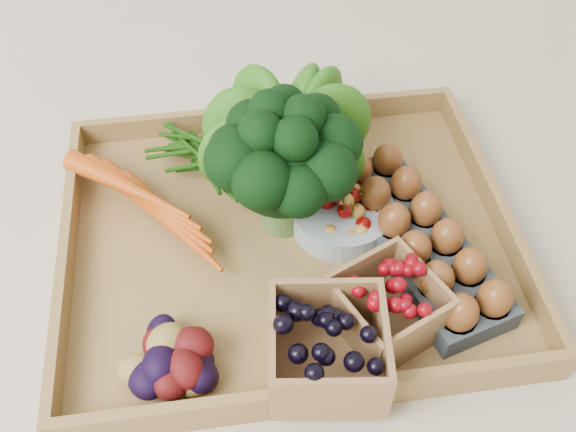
{
  "coord_description": "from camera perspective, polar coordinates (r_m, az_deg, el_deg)",
  "views": [
    {
      "loc": [
        -0.07,
        -0.5,
        0.65
      ],
      "look_at": [
        0.0,
        0.0,
        0.06
      ],
      "focal_mm": 40.0,
      "sensor_mm": 36.0,
      "label": 1
    }
  ],
  "objects": [
    {
      "name": "ground",
      "position": [
        0.82,
        0.0,
        -2.73
      ],
      "size": [
        4.0,
        4.0,
        0.0
      ],
      "primitive_type": "plane",
      "color": "beige",
      "rests_on": "ground"
    },
    {
      "name": "tray",
      "position": [
        0.81,
        0.0,
        -2.4
      ],
      "size": [
        0.55,
        0.45,
        0.01
      ],
      "primitive_type": "cube",
      "color": "olive",
      "rests_on": "ground"
    },
    {
      "name": "carrots",
      "position": [
        0.83,
        -11.72,
        0.8
      ],
      "size": [
        0.2,
        0.14,
        0.05
      ],
      "primitive_type": null,
      "color": "#BE460C",
      "rests_on": "tray"
    },
    {
      "name": "lettuce",
      "position": [
        0.83,
        0.18,
        7.71
      ],
      "size": [
        0.15,
        0.15,
        0.15
      ],
      "primitive_type": "sphere",
      "color": "#0E4B0B",
      "rests_on": "tray"
    },
    {
      "name": "broccoli",
      "position": [
        0.77,
        -0.47,
        2.75
      ],
      "size": [
        0.18,
        0.18,
        0.14
      ],
      "primitive_type": null,
      "color": "black",
      "rests_on": "tray"
    },
    {
      "name": "cherry_bowl",
      "position": [
        0.81,
        4.82,
        0.1
      ],
      "size": [
        0.13,
        0.13,
        0.03
      ],
      "primitive_type": "cylinder",
      "color": "#8C9EA5",
      "rests_on": "tray"
    },
    {
      "name": "egg_carton",
      "position": [
        0.8,
        11.37,
        -2.4
      ],
      "size": [
        0.17,
        0.3,
        0.03
      ],
      "primitive_type": "cube",
      "rotation": [
        0.0,
        0.0,
        0.27
      ],
      "color": "#384148",
      "rests_on": "tray"
    },
    {
      "name": "potatoes",
      "position": [
        0.69,
        -9.9,
        -11.97
      ],
      "size": [
        0.12,
        0.12,
        0.07
      ],
      "primitive_type": null,
      "color": "#400A0B",
      "rests_on": "tray"
    },
    {
      "name": "punnet_blackberry",
      "position": [
        0.68,
        3.54,
        -11.63
      ],
      "size": [
        0.13,
        0.13,
        0.08
      ],
      "primitive_type": "cube",
      "rotation": [
        0.0,
        0.0,
        -0.13
      ],
      "color": "black",
      "rests_on": "tray"
    },
    {
      "name": "punnet_raspberry",
      "position": [
        0.72,
        8.79,
        -7.95
      ],
      "size": [
        0.14,
        0.14,
        0.07
      ],
      "primitive_type": "cube",
      "rotation": [
        0.0,
        0.0,
        0.43
      ],
      "color": "#68040C",
      "rests_on": "tray"
    }
  ]
}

